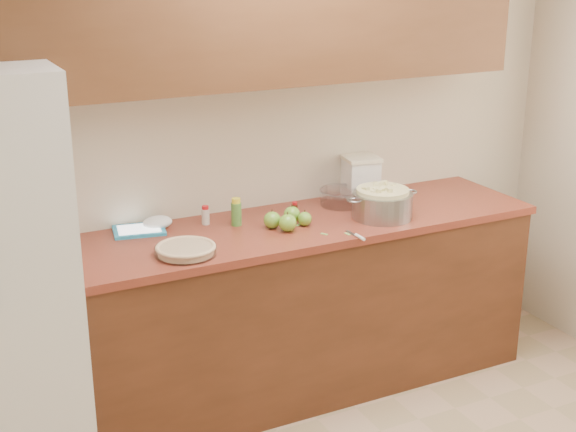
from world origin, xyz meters
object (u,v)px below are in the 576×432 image
pie (186,250)px  colander (382,204)px  tablet (139,230)px  flour_canister (361,177)px

pie → colander: colander is taller
pie → tablet: size_ratio=1.02×
pie → flour_canister: (1.16, 0.40, 0.09)m
flour_canister → colander: bearing=-103.7°
flour_canister → pie: bearing=-160.8°
pie → tablet: (-0.10, 0.39, -0.01)m
colander → flour_canister: flour_canister is taller
pie → colander: bearing=2.6°
flour_canister → tablet: bearing=-179.2°
colander → flour_canister: size_ratio=1.78×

